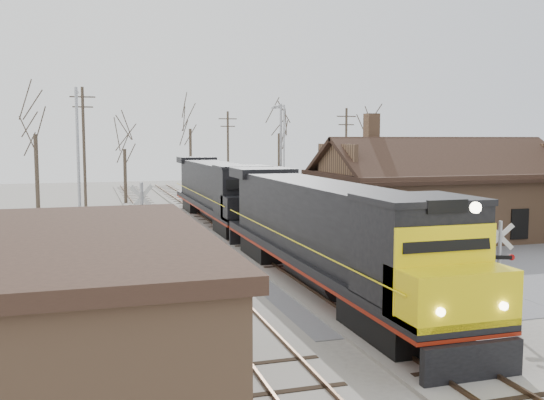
# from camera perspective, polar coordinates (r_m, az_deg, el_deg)

# --- Properties ---
(ground) EXTENTS (140.00, 140.00, 0.00)m
(ground) POSITION_cam_1_polar(r_m,az_deg,el_deg) (24.37, 6.22, -9.26)
(ground) COLOR #9D988D
(ground) RESTS_ON ground
(road) EXTENTS (60.00, 9.00, 0.03)m
(road) POSITION_cam_1_polar(r_m,az_deg,el_deg) (24.37, 6.22, -9.23)
(road) COLOR slate
(road) RESTS_ON ground
(track_main) EXTENTS (3.40, 90.00, 0.24)m
(track_main) POSITION_cam_1_polar(r_m,az_deg,el_deg) (38.30, -2.66, -3.60)
(track_main) COLOR #9D988D
(track_main) RESTS_ON ground
(track_siding) EXTENTS (3.40, 90.00, 0.24)m
(track_siding) POSITION_cam_1_polar(r_m,az_deg,el_deg) (37.46, -9.36, -3.89)
(track_siding) COLOR #9D988D
(track_siding) RESTS_ON ground
(depot) EXTENTS (15.20, 9.31, 7.90)m
(depot) POSITION_cam_1_polar(r_m,az_deg,el_deg) (40.00, 15.32, -0.02)
(depot) COLOR #8B6548
(depot) RESTS_ON ground
(locomotive_lead) EXTENTS (3.15, 21.08, 4.68)m
(locomotive_lead) POSITION_cam_1_polar(r_m,az_deg,el_deg) (24.90, 5.24, -3.14)
(locomotive_lead) COLOR black
(locomotive_lead) RESTS_ON ground
(locomotive_trailing) EXTENTS (3.15, 21.08, 4.43)m
(locomotive_trailing) POSITION_cam_1_polar(r_m,az_deg,el_deg) (45.26, -5.03, 0.89)
(locomotive_trailing) COLOR black
(locomotive_trailing) RESTS_ON ground
(crossbuck_near) EXTENTS (0.96, 0.46, 3.55)m
(crossbuck_near) POSITION_cam_1_polar(r_m,az_deg,el_deg) (22.21, 20.56, -6.59)
(crossbuck_near) COLOR #A5A8AD
(crossbuck_near) RESTS_ON ground
(crossbuck_far) EXTENTS (1.18, 0.59, 4.42)m
(crossbuck_far) POSITION_cam_1_polar(r_m,az_deg,el_deg) (27.37, -12.10, -3.31)
(crossbuck_far) COLOR #A5A8AD
(crossbuck_far) RESTS_ON ground
(streetlight_a) EXTENTS (0.25, 2.04, 9.41)m
(streetlight_a) POSITION_cam_1_polar(r_m,az_deg,el_deg) (38.84, -17.79, 3.94)
(streetlight_a) COLOR #A5A8AD
(streetlight_a) RESTS_ON ground
(streetlight_b) EXTENTS (0.25, 2.04, 8.78)m
(streetlight_b) POSITION_cam_1_polar(r_m,az_deg,el_deg) (43.71, 0.78, 3.97)
(streetlight_b) COLOR #A5A8AD
(streetlight_b) RESTS_ON ground
(streetlight_c) EXTENTS (0.25, 2.04, 9.60)m
(streetlight_c) POSITION_cam_1_polar(r_m,az_deg,el_deg) (59.91, 1.10, 4.87)
(streetlight_c) COLOR #A5A8AD
(streetlight_c) RESTS_ON ground
(utility_pole_a) EXTENTS (2.00, 0.24, 10.45)m
(utility_pole_a) POSITION_cam_1_polar(r_m,az_deg,el_deg) (51.44, -17.27, 4.58)
(utility_pole_a) COLOR #382D23
(utility_pole_a) RESTS_ON ground
(utility_pole_b) EXTENTS (2.00, 0.24, 9.24)m
(utility_pole_b) POSITION_cam_1_polar(r_m,az_deg,el_deg) (65.84, -4.16, 4.50)
(utility_pole_b) COLOR #382D23
(utility_pole_b) RESTS_ON ground
(utility_pole_c) EXTENTS (2.00, 0.24, 9.26)m
(utility_pole_c) POSITION_cam_1_polar(r_m,az_deg,el_deg) (59.53, 6.98, 4.35)
(utility_pole_c) COLOR #382D23
(utility_pole_c) RESTS_ON ground
(tree_a) EXTENTS (4.45, 4.45, 10.90)m
(tree_a) POSITION_cam_1_polar(r_m,az_deg,el_deg) (50.85, -21.43, 7.02)
(tree_a) COLOR #382D23
(tree_a) RESTS_ON ground
(tree_b) EXTENTS (3.55, 3.55, 8.70)m
(tree_b) POSITION_cam_1_polar(r_m,az_deg,el_deg) (59.96, -13.73, 5.51)
(tree_b) COLOR #382D23
(tree_b) RESTS_ON ground
(tree_c) EXTENTS (4.95, 4.95, 12.12)m
(tree_c) POSITION_cam_1_polar(r_m,az_deg,el_deg) (69.07, -7.72, 7.67)
(tree_c) COLOR #382D23
(tree_c) RESTS_ON ground
(tree_d) EXTENTS (4.60, 4.60, 11.27)m
(tree_d) POSITION_cam_1_polar(r_m,az_deg,el_deg) (66.40, 0.68, 7.27)
(tree_d) COLOR #382D23
(tree_d) RESTS_ON ground
(tree_e) EXTENTS (4.22, 4.22, 10.33)m
(tree_e) POSITION_cam_1_polar(r_m,az_deg,el_deg) (65.06, 9.02, 6.64)
(tree_e) COLOR #382D23
(tree_e) RESTS_ON ground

